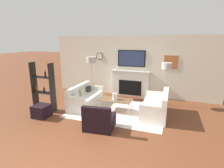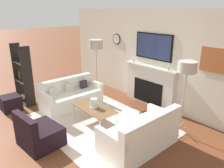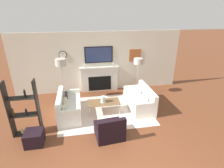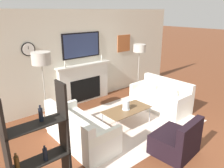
% 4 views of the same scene
% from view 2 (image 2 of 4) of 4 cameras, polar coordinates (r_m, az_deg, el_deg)
% --- Properties ---
extents(fireplace_wall, '(7.51, 0.28, 2.70)m').
position_cam_2_polar(fireplace_wall, '(6.33, 10.68, 5.26)').
color(fireplace_wall, silver).
rests_on(fireplace_wall, ground_plane).
extents(area_rug, '(3.30, 2.48, 0.01)m').
position_cam_2_polar(area_rug, '(5.49, -3.23, -10.25)').
color(area_rug, beige).
rests_on(area_rug, ground_plane).
extents(couch_left, '(0.79, 1.70, 0.80)m').
position_cam_2_polar(couch_left, '(6.39, -10.68, -3.35)').
color(couch_left, white).
rests_on(couch_left, ground_plane).
extents(couch_right, '(0.82, 1.62, 0.83)m').
position_cam_2_polar(couch_right, '(4.49, 7.55, -13.29)').
color(couch_right, white).
rests_on(couch_right, ground_plane).
extents(armchair, '(0.88, 0.80, 0.76)m').
position_cam_2_polar(armchair, '(4.81, -18.62, -12.37)').
color(armchair, black).
rests_on(armchair, ground_plane).
extents(coffee_table, '(1.16, 0.59, 0.43)m').
position_cam_2_polar(coffee_table, '(5.30, -4.61, -6.45)').
color(coffee_table, brown).
rests_on(coffee_table, ground_plane).
extents(hurricane_candle, '(0.19, 0.19, 0.23)m').
position_cam_2_polar(hurricane_candle, '(5.28, -4.73, -5.09)').
color(hurricane_candle, silver).
rests_on(hurricane_candle, coffee_table).
extents(floor_lamp_left, '(0.42, 0.42, 1.82)m').
position_cam_2_polar(floor_lamp_left, '(6.78, -4.22, 10.13)').
color(floor_lamp_left, '#9E998E').
rests_on(floor_lamp_left, ground_plane).
extents(floor_lamp_right, '(0.38, 0.38, 1.69)m').
position_cam_2_polar(floor_lamp_right, '(4.72, 19.07, 3.89)').
color(floor_lamp_right, '#9E998E').
rests_on(floor_lamp_right, ground_plane).
extents(shelf_unit, '(0.83, 0.28, 1.75)m').
position_cam_2_polar(shelf_unit, '(6.93, -22.25, 1.66)').
color(shelf_unit, black).
rests_on(shelf_unit, ground_plane).
extents(ottoman, '(0.49, 0.49, 0.42)m').
position_cam_2_polar(ottoman, '(6.70, -24.91, -4.56)').
color(ottoman, black).
rests_on(ottoman, ground_plane).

